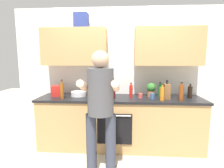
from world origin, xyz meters
TOP-DOWN VIEW (x-y plane):
  - ground_plane at (0.00, 0.00)m, footprint 12.00×12.00m
  - back_wall_unit at (-0.00, 0.27)m, footprint 4.00×0.38m
  - counter at (-0.00, -0.00)m, footprint 2.84×0.67m
  - person_standing at (-0.23, -0.79)m, footprint 0.49×0.45m
  - bottle_soy at (1.19, 0.03)m, footprint 0.08×0.08m
  - bottle_syrup at (-0.97, -0.15)m, footprint 0.06×0.06m
  - bottle_wine at (-0.11, -0.06)m, footprint 0.07×0.07m
  - bottle_vinegar at (0.98, -0.16)m, footprint 0.07×0.07m
  - bottle_water at (0.82, 0.11)m, footprint 0.07×0.07m
  - bottle_hotsauce at (0.19, 0.05)m, footprint 0.06×0.06m
  - bottle_soda at (0.72, 0.21)m, footprint 0.05×0.05m
  - bottle_juice at (0.68, -0.17)m, footprint 0.07×0.07m
  - cup_tea at (0.54, -0.08)m, footprint 0.07×0.07m
  - cup_coffee at (-0.43, -0.09)m, footprint 0.08×0.08m
  - cup_ceramic at (0.35, -0.01)m, footprint 0.07×0.07m
  - mixing_bowl at (-0.75, 0.08)m, footprint 0.28×0.28m
  - knife_block at (0.78, -0.05)m, footprint 0.10×0.14m
  - potted_herb at (0.55, 0.11)m, footprint 0.16×0.16m
  - grocery_bag_crisps at (-1.14, 0.05)m, footprint 0.22×0.21m

SIDE VIEW (x-z plane):
  - ground_plane at x=0.00m, z-range 0.00..0.00m
  - counter at x=0.00m, z-range 0.00..0.90m
  - cup_ceramic at x=0.35m, z-range 0.90..0.98m
  - mixing_bowl at x=-0.75m, z-range 0.90..0.98m
  - cup_tea at x=0.54m, z-range 0.90..1.00m
  - cup_coffee at x=-0.43m, z-range 0.90..1.00m
  - person_standing at x=-0.23m, z-range 0.15..1.82m
  - grocery_bag_crisps at x=-1.14m, z-range 0.90..1.09m
  - bottle_soy at x=1.19m, z-range 0.88..1.13m
  - bottle_soda at x=0.72m, z-range 0.88..1.13m
  - bottle_hotsauce at x=0.19m, z-range 0.88..1.14m
  - bottle_juice at x=0.68m, z-range 0.88..1.15m
  - bottle_water at x=0.82m, z-range 0.87..1.17m
  - knife_block at x=0.78m, z-range 0.87..1.18m
  - potted_herb at x=0.55m, z-range 0.91..1.16m
  - bottle_vinegar at x=0.98m, z-range 0.88..1.18m
  - bottle_syrup at x=-0.97m, z-range 0.88..1.20m
  - bottle_wine at x=-0.11m, z-range 0.87..1.21m
  - back_wall_unit at x=0.00m, z-range 0.25..2.75m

